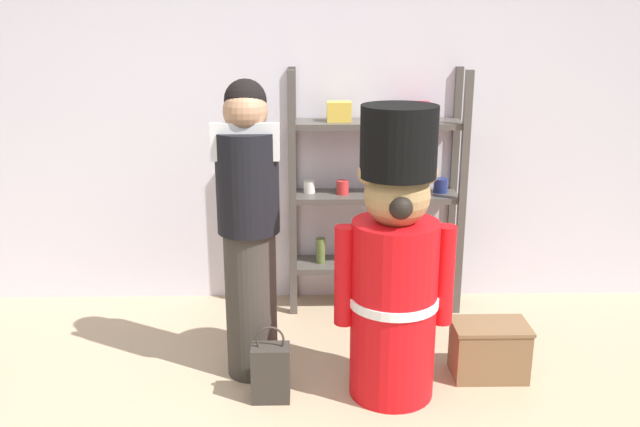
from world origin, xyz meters
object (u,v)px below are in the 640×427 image
(merchandise_shelf, at_px, (376,189))
(person_shopper, at_px, (249,226))
(shopping_bag, at_px, (271,372))
(teddy_bear_guard, at_px, (395,267))
(display_crate, at_px, (489,350))

(merchandise_shelf, xyz_separation_m, person_shopper, (-0.80, -0.95, 0.04))
(shopping_bag, bearing_deg, teddy_bear_guard, 5.23)
(person_shopper, relative_size, display_crate, 3.92)
(merchandise_shelf, relative_size, person_shopper, 0.99)
(teddy_bear_guard, distance_m, person_shopper, 0.83)
(person_shopper, height_order, display_crate, person_shopper)
(shopping_bag, bearing_deg, display_crate, 10.46)
(merchandise_shelf, height_order, display_crate, merchandise_shelf)
(merchandise_shelf, xyz_separation_m, shopping_bag, (-0.68, -1.25, -0.69))
(person_shopper, bearing_deg, teddy_bear_guard, -17.18)
(teddy_bear_guard, bearing_deg, shopping_bag, -174.77)
(teddy_bear_guard, relative_size, person_shopper, 0.94)
(shopping_bag, distance_m, display_crate, 1.27)
(display_crate, bearing_deg, person_shopper, 176.99)
(merchandise_shelf, relative_size, display_crate, 3.88)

